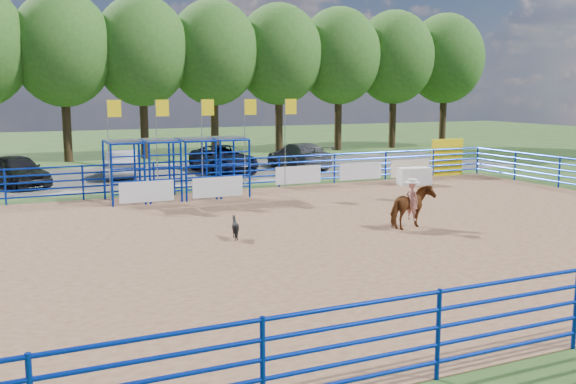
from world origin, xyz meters
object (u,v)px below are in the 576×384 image
at_px(announcer_table, 414,176).
at_px(car_b, 123,163).
at_px(calf, 235,227).
at_px(car_d, 299,156).
at_px(car_a, 17,171).
at_px(horse_and_rider, 412,204).
at_px(car_c, 223,159).

distance_m(announcer_table, car_b, 15.25).
relative_size(announcer_table, calf, 2.24).
xyz_separation_m(calf, car_d, (9.54, 15.50, 0.41)).
relative_size(car_a, car_b, 1.01).
xyz_separation_m(announcer_table, calf, (-11.92, -7.33, -0.07)).
height_order(horse_and_rider, car_a, horse_and_rider).
distance_m(car_b, car_d, 10.11).
distance_m(horse_and_rider, car_c, 16.87).
bearing_deg(announcer_table, calf, -148.43).
xyz_separation_m(calf, car_b, (-0.54, 16.11, 0.38)).
relative_size(calf, car_b, 0.16).
distance_m(announcer_table, calf, 14.00).
distance_m(horse_and_rider, car_d, 16.90).
relative_size(announcer_table, horse_and_rider, 0.69).
bearing_deg(calf, horse_and_rider, -134.29).
bearing_deg(announcer_table, car_a, 157.24).
relative_size(car_c, car_d, 1.02).
distance_m(announcer_table, horse_and_rider, 10.29).
xyz_separation_m(calf, car_c, (4.99, 15.85, 0.40)).
relative_size(car_b, car_d, 0.84).
height_order(calf, car_c, car_c).
bearing_deg(car_c, car_b, 174.74).
bearing_deg(car_a, car_d, -17.63).
bearing_deg(car_c, announcer_table, -53.38).
relative_size(announcer_table, car_d, 0.29).
distance_m(car_c, car_d, 4.57).
height_order(horse_and_rider, car_b, horse_and_rider).
xyz_separation_m(car_a, car_b, (5.23, 1.36, -0.03)).
relative_size(horse_and_rider, car_d, 0.43).
distance_m(horse_and_rider, car_b, 18.28).
distance_m(horse_and_rider, car_a, 19.60).
bearing_deg(car_d, horse_and_rider, 76.51).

